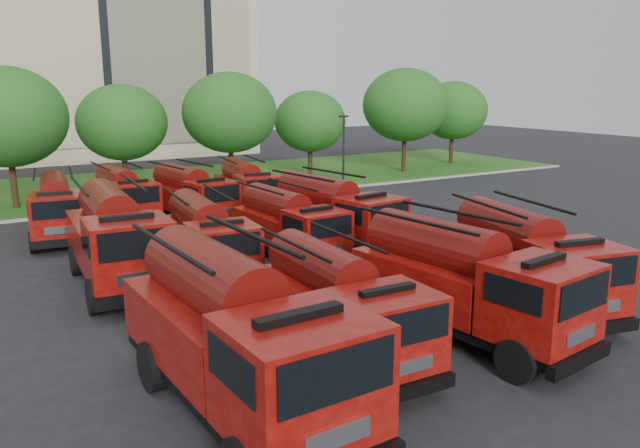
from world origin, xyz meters
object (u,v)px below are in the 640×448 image
Objects in this scene: fire_truck_4 at (116,238)px; fire_truck_7 at (333,214)px; fire_truck_2 at (465,282)px; firefighter_3 at (548,268)px; fire_truck_9 at (123,196)px; firefighter_2 at (540,287)px; fire_truck_0 at (236,335)px; fire_truck_11 at (246,188)px; fire_truck_5 at (206,240)px; fire_truck_8 at (56,208)px; firefighter_5 at (467,244)px; fire_truck_3 at (526,260)px; firefighter_1 at (340,417)px; fire_truck_10 at (191,195)px; fire_truck_6 at (288,225)px; firefighter_4 at (213,354)px; fire_truck_1 at (339,305)px; firefighter_0 at (490,342)px.

fire_truck_4 is 1.07× the size of fire_truck_7.
fire_truck_2 is 8.71m from firefighter_3.
firefighter_2 is at bearing -61.84° from fire_truck_9.
fire_truck_0 reaches higher than fire_truck_7.
fire_truck_4 is 1.19× the size of fire_truck_11.
fire_truck_5 is 10.22m from fire_truck_8.
fire_truck_8 is 4.39× the size of firefighter_5.
fire_truck_5 is 4.53× the size of firefighter_2.
fire_truck_4 reaches higher than fire_truck_3.
firefighter_3 is at bearing -54.75° from fire_truck_9.
fire_truck_9 is 22.26m from firefighter_1.
fire_truck_3 is 9.56m from firefighter_1.
fire_truck_10 is 4.47× the size of firefighter_5.
fire_truck_10 is at bearing 4.67° from firefighter_2.
fire_truck_9 is at bearing 78.48° from fire_truck_4.
fire_truck_9 is at bearing 108.94° from fire_truck_6.
fire_truck_7 is at bearing -31.95° from fire_truck_8.
fire_truck_7 is (9.20, 10.71, -0.22)m from fire_truck_0.
fire_truck_11 reaches higher than firefighter_4.
fire_truck_1 reaches higher than firefighter_0.
firefighter_0 is 1.14× the size of firefighter_2.
firefighter_1 reaches higher than firefighter_0.
fire_truck_7 is at bearing 60.39° from fire_truck_1.
fire_truck_0 is 17.42m from firefighter_5.
fire_truck_0 is 1.22× the size of fire_truck_1.
firefighter_4 is at bearing 105.97° from firefighter_1.
fire_truck_5 is at bearing 35.36° from firefighter_2.
fire_truck_0 is 1.25× the size of fire_truck_9.
fire_truck_5 reaches higher than fire_truck_9.
firefighter_4 is at bearing -116.42° from fire_truck_10.
fire_truck_0 is 1.25× the size of fire_truck_6.
fire_truck_7 reaches higher than firefighter_3.
fire_truck_6 is 4.25× the size of firefighter_5.
firefighter_3 is (4.32, 2.54, -1.62)m from fire_truck_3.
fire_truck_5 reaches higher than firefighter_3.
fire_truck_9 is 21.11m from firefighter_3.
fire_truck_7 reaches higher than firefighter_5.
fire_truck_4 is 4.54× the size of firefighter_0.
fire_truck_3 is at bearing -69.89° from fire_truck_6.
firefighter_1 is at bearing -40.30° from fire_truck_0.
firefighter_5 is (9.49, -10.56, -1.50)m from fire_truck_10.
fire_truck_0 reaches higher than fire_truck_1.
fire_truck_6 is at bearing 17.08° from fire_truck_5.
fire_truck_7 reaches higher than firefighter_0.
firefighter_1 is at bearing -77.36° from fire_truck_4.
fire_truck_11 is 18.95m from firefighter_4.
fire_truck_1 is 7.39m from fire_truck_3.
fire_truck_3 is 21.10m from fire_truck_9.
fire_truck_11 is 17.99m from firefighter_2.
firefighter_5 is (4.29, 7.09, -1.62)m from fire_truck_3.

